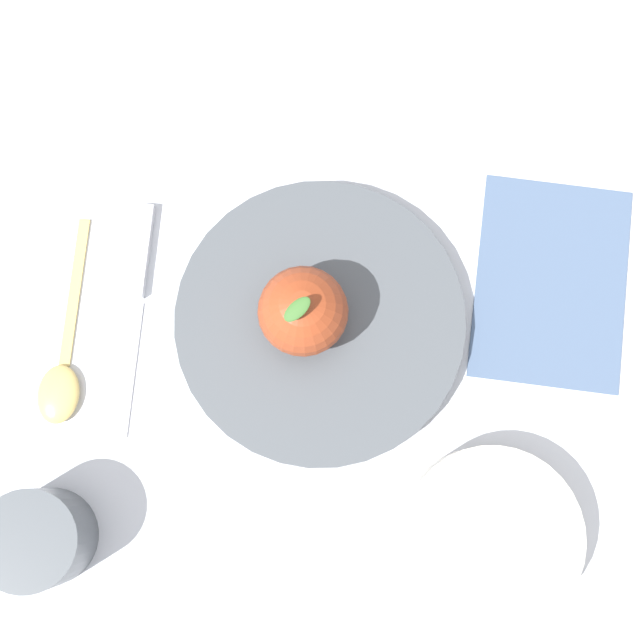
% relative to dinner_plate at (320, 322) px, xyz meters
% --- Properties ---
extents(ground_plane, '(2.40, 2.40, 0.00)m').
position_rel_dinner_plate_xyz_m(ground_plane, '(0.01, -0.02, -0.01)').
color(ground_plane, silver).
extents(dinner_plate, '(0.24, 0.24, 0.02)m').
position_rel_dinner_plate_xyz_m(dinner_plate, '(0.00, 0.00, 0.00)').
color(dinner_plate, '#4C5156').
rests_on(dinner_plate, ground_plane).
extents(apple, '(0.07, 0.07, 0.08)m').
position_rel_dinner_plate_xyz_m(apple, '(0.01, -0.01, 0.04)').
color(apple, '#9E3D1E').
rests_on(apple, dinner_plate).
extents(side_bowl, '(0.14, 0.14, 0.04)m').
position_rel_dinner_plate_xyz_m(side_bowl, '(0.09, 0.19, 0.01)').
color(side_bowl, silver).
rests_on(side_bowl, ground_plane).
extents(cup, '(0.08, 0.08, 0.06)m').
position_rel_dinner_plate_xyz_m(cup, '(0.25, -0.11, 0.02)').
color(cup, '#4C5156').
rests_on(cup, ground_plane).
extents(knife, '(0.18, 0.09, 0.01)m').
position_rel_dinner_plate_xyz_m(knife, '(0.05, -0.15, -0.01)').
color(knife, silver).
rests_on(knife, ground_plane).
extents(spoon, '(0.17, 0.08, 0.01)m').
position_rel_dinner_plate_xyz_m(spoon, '(0.13, -0.17, -0.01)').
color(spoon, '#D8B766').
rests_on(spoon, ground_plane).
extents(linen_napkin, '(0.21, 0.18, 0.00)m').
position_rel_dinner_plate_xyz_m(linen_napkin, '(-0.12, 0.16, -0.01)').
color(linen_napkin, slate).
rests_on(linen_napkin, ground_plane).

